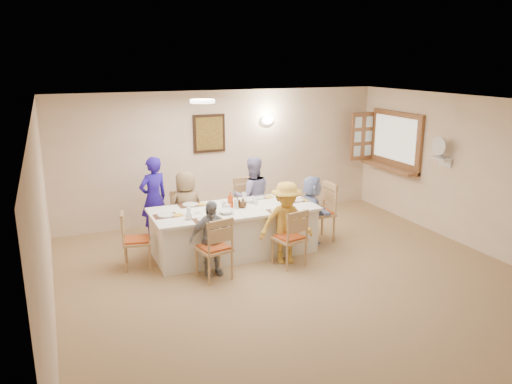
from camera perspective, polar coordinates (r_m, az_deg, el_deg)
name	(u,v)px	position (r m, az deg, el deg)	size (l,w,h in m)	color
ground	(308,288)	(7.05, 6.00, -10.85)	(7.00, 7.00, 0.00)	#A38054
room_walls	(311,182)	(6.54, 6.35, 1.19)	(7.00, 7.00, 7.00)	beige
wall_picture	(209,133)	(9.53, -5.37, 6.68)	(0.62, 0.05, 0.72)	black
wall_sconce	(268,120)	(9.91, 1.34, 8.22)	(0.26, 0.09, 0.18)	white
ceiling_light	(202,101)	(7.38, -6.14, 10.28)	(0.36, 0.36, 0.05)	white
serving_hatch	(396,141)	(10.27, 15.69, 5.65)	(0.06, 1.50, 1.15)	brown
hatch_sill	(389,167)	(10.29, 14.95, 2.74)	(0.30, 1.50, 0.05)	brown
shutter_door	(363,136)	(10.72, 12.08, 6.25)	(0.55, 0.04, 1.00)	brown
fan_shelf	(441,158)	(9.22, 20.40, 3.64)	(0.22, 0.36, 0.03)	white
desk_fan	(441,150)	(9.18, 20.34, 4.54)	(0.30, 0.30, 0.28)	#A5A5A8
dining_table	(234,230)	(8.09, -2.53, -4.42)	(2.64, 1.11, 0.76)	white
chair_back_left	(185,217)	(8.63, -8.12, -2.86)	(0.42, 0.42, 0.89)	tan
chair_back_right	(250,206)	(8.97, -0.70, -1.63)	(0.48, 0.48, 1.00)	tan
chair_front_left	(214,247)	(7.17, -4.84, -6.30)	(0.45, 0.45, 0.94)	tan
chair_front_right	(289,237)	(7.59, 3.84, -5.15)	(0.44, 0.44, 0.91)	tan
chair_left_end	(137,240)	(7.71, -13.46, -5.33)	(0.42, 0.42, 0.89)	tan
chair_right_end	(318,212)	(8.67, 7.13, -2.26)	(0.49, 0.49, 1.02)	tan
diner_back_left	(186,208)	(8.46, -7.96, -1.83)	(0.69, 0.51, 1.28)	olive
diner_back_right	(252,197)	(8.80, -0.41, -0.53)	(0.76, 0.63, 1.42)	#847EAB
diner_front_left	(211,238)	(7.24, -5.15, -5.30)	(0.68, 0.33, 1.12)	gray
diner_front_right	(286,223)	(7.63, 3.46, -3.54)	(0.90, 0.62, 1.29)	gold
diner_right_end	(312,209)	(8.59, 6.39, -1.93)	(0.55, 1.12, 1.16)	#94A4D5
caregiver	(154,198)	(8.78, -11.61, -0.73)	(0.62, 0.52, 1.47)	#2716A7
placemat_fl	(205,220)	(7.41, -5.80, -3.19)	(0.36, 0.27, 0.01)	#472B19
plate_fl	(205,219)	(7.41, -5.80, -3.12)	(0.24, 0.24, 0.02)	white
napkin_fl	(218,219)	(7.41, -4.36, -3.09)	(0.15, 0.15, 0.01)	gold
placemat_fr	(279,211)	(7.82, 2.64, -2.15)	(0.35, 0.26, 0.01)	#472B19
plate_fr	(279,210)	(7.82, 2.64, -2.08)	(0.26, 0.26, 0.02)	white
napkin_fr	(291,210)	(7.85, 3.98, -2.05)	(0.15, 0.15, 0.01)	gold
placemat_bl	(190,205)	(8.18, -7.52, -1.49)	(0.38, 0.28, 0.01)	#472B19
plate_bl	(190,204)	(8.18, -7.53, -1.42)	(0.25, 0.25, 0.02)	white
napkin_bl	(202,204)	(8.18, -6.22, -1.40)	(0.13, 0.13, 0.01)	gold
placemat_br	(258,197)	(8.56, 0.24, -0.63)	(0.34, 0.25, 0.01)	#472B19
plate_br	(258,197)	(8.55, 0.24, -0.56)	(0.25, 0.25, 0.02)	white
napkin_br	(269,197)	(8.58, 1.48, -0.54)	(0.13, 0.13, 0.01)	gold
placemat_le	(166,216)	(7.68, -10.29, -2.70)	(0.35, 0.26, 0.01)	#472B19
plate_le	(166,215)	(7.68, -10.30, -2.63)	(0.25, 0.25, 0.02)	white
napkin_le	(178,215)	(7.67, -8.90, -2.61)	(0.14, 0.14, 0.01)	gold
placemat_re	(296,200)	(8.40, 4.63, -0.97)	(0.34, 0.25, 0.01)	#472B19
plate_re	(296,200)	(8.40, 4.63, -0.90)	(0.24, 0.24, 0.01)	white
napkin_re	(307,200)	(8.44, 5.87, -0.88)	(0.14, 0.14, 0.01)	gold
teacup_a	(189,217)	(7.46, -7.69, -2.82)	(0.12, 0.12, 0.08)	white
teacup_b	(245,195)	(8.55, -1.32, -0.35)	(0.11, 0.11, 0.09)	white
bowl_a	(226,212)	(7.68, -3.43, -2.27)	(0.25, 0.25, 0.06)	white
bowl_b	(250,200)	(8.28, -0.72, -0.93)	(0.28, 0.28, 0.07)	white
condiment_ketchup	(230,200)	(7.95, -2.96, -0.90)	(0.12, 0.12, 0.26)	#C33E10
condiment_brown	(237,202)	(7.99, -2.15, -1.12)	(0.09, 0.09, 0.18)	#3C2610
condiment_malt	(243,203)	(7.96, -1.52, -1.28)	(0.13, 0.13, 0.15)	#3C2610
drinking_glass	(224,205)	(7.95, -3.70, -1.47)	(0.07, 0.07, 0.10)	silver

